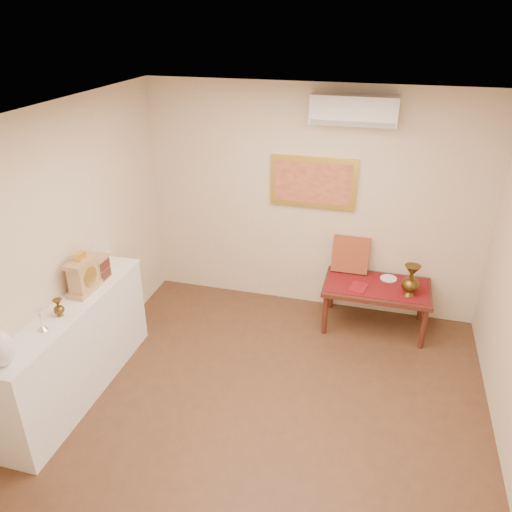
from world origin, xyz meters
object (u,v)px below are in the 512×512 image
(mantel_clock, at_px, (84,275))
(low_table, at_px, (377,291))
(brass_urn_tall, at_px, (411,277))
(wooden_chest, at_px, (99,268))
(display_ledge, at_px, (78,350))

(mantel_clock, bearing_deg, low_table, 31.02)
(brass_urn_tall, xyz_separation_m, wooden_chest, (-3.02, -1.23, 0.33))
(display_ledge, distance_m, wooden_chest, 0.81)
(brass_urn_tall, xyz_separation_m, mantel_clock, (-3.02, -1.49, 0.38))
(brass_urn_tall, bearing_deg, display_ledge, -149.82)
(display_ledge, height_order, wooden_chest, wooden_chest)
(mantel_clock, relative_size, low_table, 0.34)
(brass_urn_tall, height_order, mantel_clock, mantel_clock)
(mantel_clock, distance_m, low_table, 3.19)
(brass_urn_tall, xyz_separation_m, low_table, (-0.34, 0.12, -0.29))
(wooden_chest, relative_size, low_table, 0.20)
(brass_urn_tall, relative_size, display_ledge, 0.22)
(mantel_clock, xyz_separation_m, wooden_chest, (-0.00, 0.26, -0.05))
(wooden_chest, height_order, low_table, wooden_chest)
(display_ledge, distance_m, mantel_clock, 0.72)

